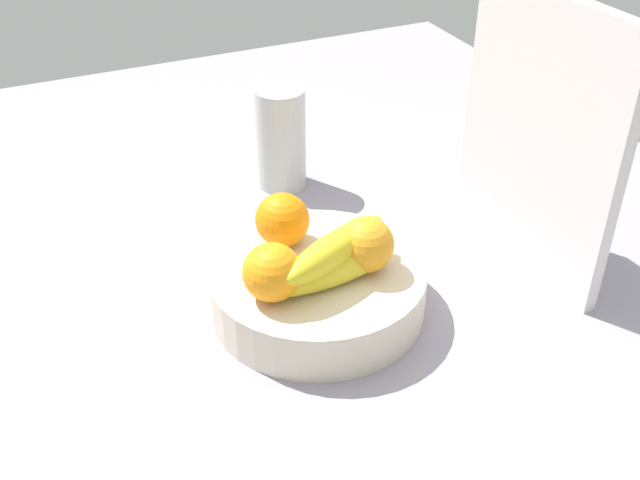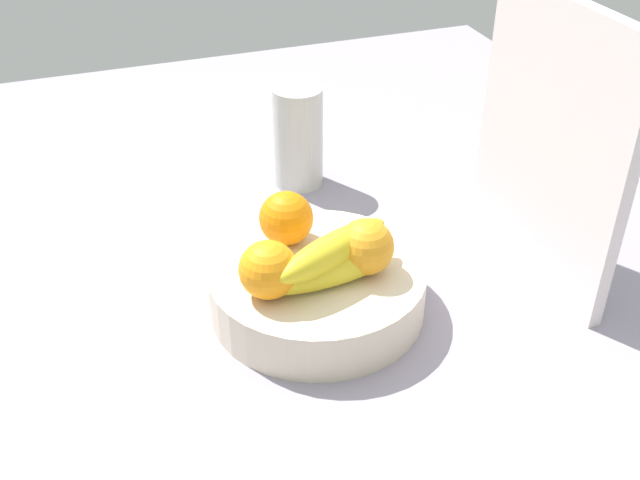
{
  "view_description": "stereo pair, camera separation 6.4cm",
  "coord_description": "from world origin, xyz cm",
  "px_view_note": "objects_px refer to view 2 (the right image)",
  "views": [
    {
      "loc": [
        67.82,
        -30.93,
        61.61
      ],
      "look_at": [
        -0.87,
        0.36,
        10.22
      ],
      "focal_mm": 43.23,
      "sensor_mm": 36.0,
      "label": 1
    },
    {
      "loc": [
        70.21,
        -25.03,
        61.61
      ],
      "look_at": [
        -0.87,
        0.36,
        10.22
      ],
      "focal_mm": 43.23,
      "sensor_mm": 36.0,
      "label": 2
    }
  ],
  "objects_px": {
    "fruit_bowl": "(320,287)",
    "orange_front_right": "(268,270)",
    "orange_front_left": "(286,218)",
    "cutting_board": "(552,147)",
    "thermos_tumbler": "(298,137)",
    "orange_center": "(366,247)",
    "banana_bunch": "(332,260)"
  },
  "relations": [
    {
      "from": "fruit_bowl",
      "to": "orange_front_right",
      "type": "bearing_deg",
      "value": -68.2
    },
    {
      "from": "orange_front_left",
      "to": "cutting_board",
      "type": "relative_size",
      "value": 0.19
    },
    {
      "from": "cutting_board",
      "to": "thermos_tumbler",
      "type": "xyz_separation_m",
      "value": [
        -0.32,
        -0.22,
        -0.1
      ]
    },
    {
      "from": "fruit_bowl",
      "to": "cutting_board",
      "type": "bearing_deg",
      "value": 87.61
    },
    {
      "from": "fruit_bowl",
      "to": "orange_center",
      "type": "relative_size",
      "value": 3.89
    },
    {
      "from": "orange_center",
      "to": "fruit_bowl",
      "type": "bearing_deg",
      "value": -116.24
    },
    {
      "from": "cutting_board",
      "to": "banana_bunch",
      "type": "bearing_deg",
      "value": -88.1
    },
    {
      "from": "orange_front_left",
      "to": "cutting_board",
      "type": "bearing_deg",
      "value": 75.89
    },
    {
      "from": "fruit_bowl",
      "to": "orange_front_left",
      "type": "distance_m",
      "value": 0.1
    },
    {
      "from": "cutting_board",
      "to": "thermos_tumbler",
      "type": "height_order",
      "value": "cutting_board"
    },
    {
      "from": "orange_front_right",
      "to": "orange_center",
      "type": "xyz_separation_m",
      "value": [
        -0.01,
        0.12,
        0.0
      ]
    },
    {
      "from": "orange_center",
      "to": "orange_front_right",
      "type": "bearing_deg",
      "value": -87.6
    },
    {
      "from": "fruit_bowl",
      "to": "orange_center",
      "type": "xyz_separation_m",
      "value": [
        0.02,
        0.05,
        0.07
      ]
    },
    {
      "from": "fruit_bowl",
      "to": "banana_bunch",
      "type": "bearing_deg",
      "value": 7.38
    },
    {
      "from": "banana_bunch",
      "to": "cutting_board",
      "type": "bearing_deg",
      "value": 93.61
    },
    {
      "from": "cutting_board",
      "to": "orange_front_left",
      "type": "bearing_deg",
      "value": -105.81
    },
    {
      "from": "orange_front_right",
      "to": "cutting_board",
      "type": "bearing_deg",
      "value": 92.57
    },
    {
      "from": "banana_bunch",
      "to": "cutting_board",
      "type": "relative_size",
      "value": 0.5
    },
    {
      "from": "fruit_bowl",
      "to": "thermos_tumbler",
      "type": "distance_m",
      "value": 0.32
    },
    {
      "from": "fruit_bowl",
      "to": "banana_bunch",
      "type": "height_order",
      "value": "banana_bunch"
    },
    {
      "from": "cutting_board",
      "to": "thermos_tumbler",
      "type": "bearing_deg",
      "value": -146.79
    },
    {
      "from": "orange_center",
      "to": "banana_bunch",
      "type": "xyz_separation_m",
      "value": [
        0.01,
        -0.04,
        -0.0
      ]
    },
    {
      "from": "orange_front_right",
      "to": "banana_bunch",
      "type": "bearing_deg",
      "value": 88.61
    },
    {
      "from": "orange_center",
      "to": "thermos_tumbler",
      "type": "xyz_separation_m",
      "value": [
        -0.33,
        0.03,
        -0.02
      ]
    },
    {
      "from": "thermos_tumbler",
      "to": "orange_center",
      "type": "bearing_deg",
      "value": -4.4
    },
    {
      "from": "orange_front_right",
      "to": "orange_front_left",
      "type": "bearing_deg",
      "value": 151.78
    },
    {
      "from": "orange_front_right",
      "to": "cutting_board",
      "type": "xyz_separation_m",
      "value": [
        -0.02,
        0.37,
        0.08
      ]
    },
    {
      "from": "orange_center",
      "to": "thermos_tumbler",
      "type": "relative_size",
      "value": 0.43
    },
    {
      "from": "banana_bunch",
      "to": "thermos_tumbler",
      "type": "height_order",
      "value": "thermos_tumbler"
    },
    {
      "from": "orange_front_right",
      "to": "orange_center",
      "type": "distance_m",
      "value": 0.12
    },
    {
      "from": "cutting_board",
      "to": "thermos_tumbler",
      "type": "relative_size",
      "value": 2.24
    },
    {
      "from": "orange_front_right",
      "to": "thermos_tumbler",
      "type": "height_order",
      "value": "thermos_tumbler"
    }
  ]
}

